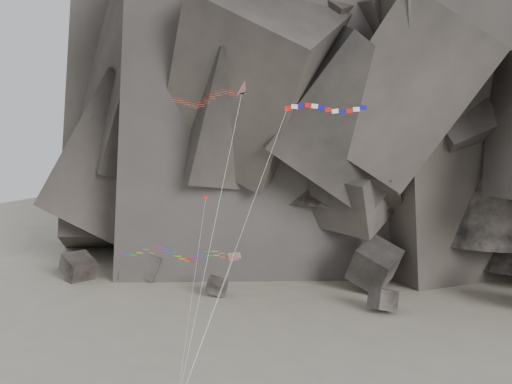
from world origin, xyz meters
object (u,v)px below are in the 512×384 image
(parafoil_kite, at_px, (173,253))
(pennant_kite, at_px, (199,245))
(banner_kite, at_px, (324,111))
(delta_kite, at_px, (202,98))

(parafoil_kite, distance_m, pennant_kite, 2.89)
(parafoil_kite, bearing_deg, banner_kite, 26.96)
(delta_kite, xyz_separation_m, pennant_kite, (0.78, -2.87, -15.06))
(banner_kite, distance_m, pennant_kite, 18.84)
(pennant_kite, bearing_deg, delta_kite, 74.87)
(delta_kite, distance_m, parafoil_kite, 16.36)
(delta_kite, bearing_deg, pennant_kite, -63.18)
(parafoil_kite, relative_size, pennant_kite, 0.74)
(banner_kite, relative_size, pennant_kite, 1.54)
(delta_kite, relative_size, pennant_kite, 1.67)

